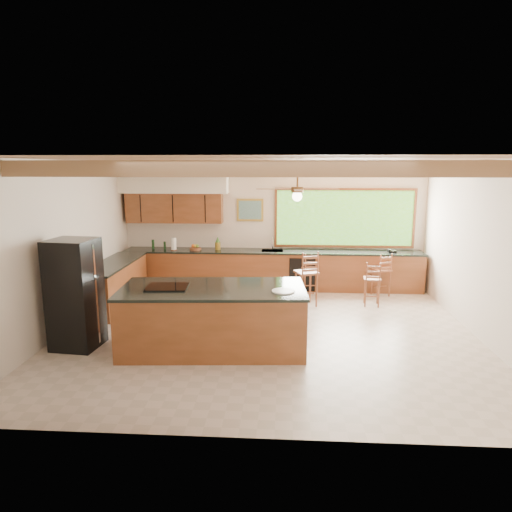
{
  "coord_description": "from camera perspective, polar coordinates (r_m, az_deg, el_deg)",
  "views": [
    {
      "loc": [
        0.28,
        -7.69,
        2.9
      ],
      "look_at": [
        -0.26,
        0.8,
        1.21
      ],
      "focal_mm": 32.0,
      "sensor_mm": 36.0,
      "label": 1
    }
  ],
  "objects": [
    {
      "name": "ground",
      "position": [
        8.23,
        1.44,
        -9.39
      ],
      "size": [
        7.2,
        7.2,
        0.0
      ],
      "primitive_type": "plane",
      "color": "beige",
      "rests_on": "ground"
    },
    {
      "name": "room_shell",
      "position": [
        8.39,
        0.53,
        6.55
      ],
      "size": [
        7.27,
        6.54,
        3.02
      ],
      "color": "beige",
      "rests_on": "ground"
    },
    {
      "name": "counter_run",
      "position": [
        10.56,
        -2.47,
        -2.09
      ],
      "size": [
        7.12,
        3.1,
        1.24
      ],
      "color": "brown",
      "rests_on": "ground"
    },
    {
      "name": "island",
      "position": [
        7.38,
        -5.37,
        -7.71
      ],
      "size": [
        2.99,
        1.56,
        1.03
      ],
      "rotation": [
        0.0,
        0.0,
        0.07
      ],
      "color": "brown",
      "rests_on": "ground"
    },
    {
      "name": "refrigerator",
      "position": [
        7.86,
        -21.68,
        -4.44
      ],
      "size": [
        0.75,
        0.74,
        1.77
      ],
      "rotation": [
        0.0,
        0.0,
        -0.1
      ],
      "color": "black",
      "rests_on": "ground"
    },
    {
      "name": "bar_stool_a",
      "position": [
        9.5,
        6.34,
        -2.22
      ],
      "size": [
        0.54,
        0.54,
        1.18
      ],
      "rotation": [
        0.0,
        0.0,
        0.36
      ],
      "color": "brown",
      "rests_on": "ground"
    },
    {
      "name": "bar_stool_b",
      "position": [
        10.38,
        6.78,
        -1.77
      ],
      "size": [
        0.39,
        0.39,
        0.97
      ],
      "rotation": [
        0.0,
        0.0,
        0.12
      ],
      "color": "brown",
      "rests_on": "ground"
    },
    {
      "name": "bar_stool_c",
      "position": [
        9.78,
        14.39,
        -2.92
      ],
      "size": [
        0.38,
        0.38,
        0.95
      ],
      "rotation": [
        0.0,
        0.0,
        -0.1
      ],
      "color": "brown",
      "rests_on": "ground"
    },
    {
      "name": "bar_stool_d",
      "position": [
        10.58,
        15.46,
        -1.79
      ],
      "size": [
        0.46,
        0.46,
        0.99
      ],
      "rotation": [
        0.0,
        0.0,
        0.4
      ],
      "color": "brown",
      "rests_on": "ground"
    }
  ]
}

